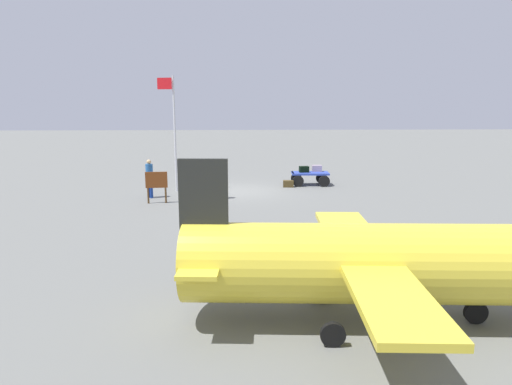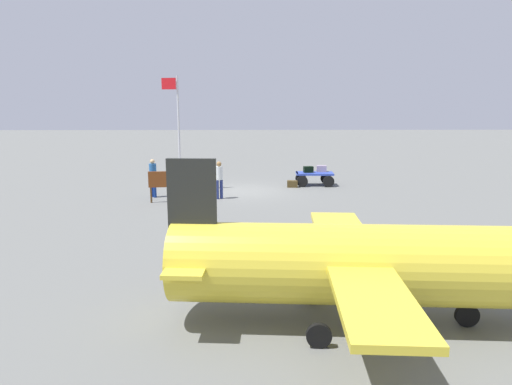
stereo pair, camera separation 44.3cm
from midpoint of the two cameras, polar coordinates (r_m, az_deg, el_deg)
ground_plane at (r=21.68m, az=-2.66°, el=0.19°), size 120.00×120.00×0.00m
luggage_cart at (r=23.40m, az=6.40°, el=2.11°), size 1.98×1.23×0.68m
suitcase_dark at (r=23.34m, az=5.67°, el=3.00°), size 0.52×0.37×0.32m
suitcase_maroon at (r=23.74m, az=7.33°, el=3.11°), size 0.53×0.42×0.33m
suitcase_navy at (r=22.78m, az=3.64°, el=1.13°), size 0.57×0.39×0.34m
worker_lead at (r=19.71m, az=-5.77°, el=1.94°), size 0.44×0.44×1.69m
worker_trailing at (r=20.50m, az=-14.19°, el=2.09°), size 0.46×0.46×1.74m
airplane_near at (r=8.56m, az=14.24°, el=-8.76°), size 7.57×6.50×3.13m
flagpole at (r=21.68m, az=-11.22°, el=8.40°), size 0.81×0.20×5.50m
signboard at (r=19.28m, az=-13.36°, el=1.23°), size 0.92×0.14×1.36m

